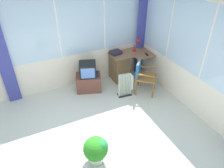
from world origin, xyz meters
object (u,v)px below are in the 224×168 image
object	(u,v)px
paper_tray	(116,52)
tv_on_stand	(88,78)
desk_lamp	(138,43)
wooden_armchair	(142,73)
potted_plant	(96,149)
desk	(121,66)
tv_remote	(147,54)
space_heater	(126,85)

from	to	relation	value
paper_tray	tv_on_stand	bearing A→B (deg)	-165.90
tv_on_stand	desk_lamp	bearing A→B (deg)	4.86
paper_tray	wooden_armchair	distance (m)	0.98
paper_tray	potted_plant	distance (m)	2.91
desk	potted_plant	distance (m)	2.84
tv_remote	space_heater	distance (m)	1.10
desk	desk_lamp	bearing A→B (deg)	1.22
space_heater	tv_on_stand	bearing A→B (deg)	140.03
tv_remote	wooden_armchair	bearing A→B (deg)	-120.22
paper_tray	tv_remote	bearing A→B (deg)	-28.91
potted_plant	tv_remote	bearing A→B (deg)	40.86
tv_on_stand	potted_plant	bearing A→B (deg)	-106.70
desk_lamp	tv_on_stand	xyz separation A→B (m)	(-1.54, -0.13, -0.66)
space_heater	desk_lamp	bearing A→B (deg)	44.91
tv_on_stand	potted_plant	distance (m)	2.27
desk_lamp	space_heater	bearing A→B (deg)	-135.09
potted_plant	wooden_armchair	bearing A→B (deg)	38.95
tv_remote	wooden_armchair	distance (m)	0.68
wooden_armchair	space_heater	xyz separation A→B (m)	(-0.45, 0.02, -0.25)
tv_remote	space_heater	xyz separation A→B (m)	(-0.88, -0.46, -0.47)
tv_remote	desk_lamp	bearing A→B (deg)	120.02
tv_remote	paper_tray	distance (m)	0.85
tv_on_stand	paper_tray	bearing A→B (deg)	14.10
paper_tray	potted_plant	world-z (taller)	paper_tray
wooden_armchair	space_heater	size ratio (longest dim) A/B	1.41
desk	tv_remote	bearing A→B (deg)	-25.60
tv_remote	wooden_armchair	xyz separation A→B (m)	(-0.43, -0.48, -0.22)
tv_remote	potted_plant	bearing A→B (deg)	-127.35
desk	tv_remote	distance (m)	0.80
desk_lamp	potted_plant	distance (m)	3.27
potted_plant	paper_tray	bearing A→B (deg)	57.08
desk	desk_lamp	world-z (taller)	desk_lamp
paper_tray	wooden_armchair	size ratio (longest dim) A/B	0.34
desk_lamp	tv_remote	bearing A→B (deg)	-71.77
desk	wooden_armchair	size ratio (longest dim) A/B	1.26
wooden_armchair	potted_plant	bearing A→B (deg)	-141.05
desk	paper_tray	distance (m)	0.44
paper_tray	space_heater	bearing A→B (deg)	-98.82
wooden_armchair	potted_plant	world-z (taller)	wooden_armchair
tv_on_stand	potted_plant	size ratio (longest dim) A/B	1.49
tv_remote	space_heater	world-z (taller)	tv_remote
paper_tray	tv_on_stand	distance (m)	1.04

